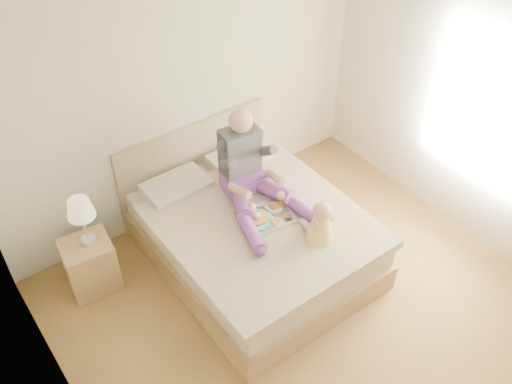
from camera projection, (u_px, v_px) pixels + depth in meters
room at (347, 195)px, 4.04m from camera, size 4.02×4.22×2.71m
bed at (250, 232)px, 5.44m from camera, size 1.70×2.18×1.00m
nightstand at (90, 265)px, 5.19m from camera, size 0.48×0.44×0.53m
lamp at (81, 211)px, 4.80m from camera, size 0.24×0.24×0.49m
adult at (250, 174)px, 5.22m from camera, size 0.75×1.10×0.89m
tray at (266, 215)px, 5.14m from camera, size 0.52×0.43×0.14m
baby at (320, 224)px, 4.87m from camera, size 0.26×0.36×0.40m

